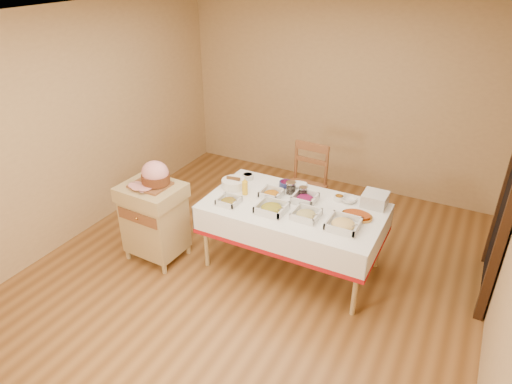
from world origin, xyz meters
TOP-DOWN VIEW (x-y plane):
  - room_shell at (0.00, 0.00)m, footprint 5.00×5.00m
  - doorway at (2.20, 0.90)m, footprint 0.09×1.10m
  - dining_table at (0.30, 0.30)m, footprint 1.82×1.02m
  - butcher_cart at (-1.11, -0.23)m, footprint 0.65×0.55m
  - dining_chair at (0.08, 1.16)m, footprint 0.48×0.46m
  - ham_on_board at (-1.06, -0.20)m, footprint 0.41×0.39m
  - serving_dish_a at (-0.31, 0.03)m, footprint 0.22×0.21m
  - serving_dish_b at (0.15, 0.09)m, footprint 0.28×0.28m
  - serving_dish_c at (0.50, 0.14)m, footprint 0.25×0.25m
  - serving_dish_d at (0.87, 0.14)m, footprint 0.30×0.30m
  - serving_dish_e at (0.01, 0.37)m, footprint 0.23×0.22m
  - serving_dish_f at (0.37, 0.43)m, footprint 0.25×0.24m
  - small_bowl_left at (-0.41, 0.62)m, footprint 0.13×0.13m
  - small_bowl_mid at (0.05, 0.65)m, footprint 0.14×0.14m
  - small_bowl_right at (0.67, 0.62)m, footprint 0.11×0.11m
  - bowl_white_imported at (0.19, 0.70)m, footprint 0.18×0.18m
  - bowl_small_imported at (0.77, 0.64)m, footprint 0.21×0.21m
  - preserve_jar_left at (0.16, 0.53)m, footprint 0.11×0.11m
  - preserve_jar_right at (0.31, 0.52)m, footprint 0.09×0.09m
  - mustard_bottle at (-0.26, 0.28)m, footprint 0.06×0.06m
  - bread_basket at (-0.45, 0.36)m, footprint 0.26×0.26m
  - plate_stack at (1.02, 0.69)m, footprint 0.24×0.24m
  - brass_platter at (0.94, 0.38)m, footprint 0.31×0.22m

SIDE VIEW (x-z plane):
  - butcher_cart at x=-1.11m, z-range 0.06..0.95m
  - dining_chair at x=0.08m, z-range 0.02..1.06m
  - dining_table at x=0.30m, z-range 0.22..0.98m
  - brass_platter at x=0.94m, z-range 0.76..0.80m
  - bowl_white_imported at x=0.19m, z-range 0.76..0.80m
  - bowl_small_imported at x=0.77m, z-range 0.76..0.81m
  - serving_dish_a at x=-0.31m, z-range 0.74..0.84m
  - small_bowl_right at x=0.67m, z-range 0.76..0.82m
  - small_bowl_left at x=-0.41m, z-range 0.76..0.82m
  - serving_dish_e at x=0.01m, z-range 0.74..0.85m
  - serving_dish_c at x=0.50m, z-range 0.74..0.85m
  - small_bowl_mid at x=0.05m, z-range 0.76..0.82m
  - serving_dish_f at x=0.37m, z-range 0.74..0.85m
  - serving_dish_d at x=0.87m, z-range 0.74..0.85m
  - serving_dish_b at x=0.15m, z-range 0.74..0.85m
  - bread_basket at x=-0.45m, z-range 0.75..0.87m
  - preserve_jar_right at x=0.31m, z-range 0.75..0.87m
  - preserve_jar_left at x=0.16m, z-range 0.75..0.89m
  - plate_stack at x=1.02m, z-range 0.76..0.89m
  - mustard_bottle at x=-0.26m, z-range 0.75..0.94m
  - ham_on_board at x=-1.06m, z-range 0.87..1.14m
  - doorway at x=2.20m, z-range 0.01..2.21m
  - room_shell at x=0.00m, z-range -1.20..3.80m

